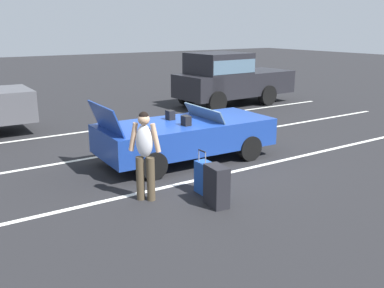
# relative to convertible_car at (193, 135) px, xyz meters

# --- Properties ---
(ground_plane) EXTENTS (80.00, 80.00, 0.00)m
(ground_plane) POSITION_rel_convertible_car_xyz_m (-0.20, 0.01, -0.59)
(ground_plane) COLOR black
(lot_line_near) EXTENTS (18.00, 0.12, 0.01)m
(lot_line_near) POSITION_rel_convertible_car_xyz_m (-0.20, -1.32, -0.59)
(lot_line_near) COLOR silver
(lot_line_near) RESTS_ON ground_plane
(lot_line_mid) EXTENTS (18.00, 0.12, 0.01)m
(lot_line_mid) POSITION_rel_convertible_car_xyz_m (-0.20, 1.38, -0.59)
(lot_line_mid) COLOR silver
(lot_line_mid) RESTS_ON ground_plane
(lot_line_far) EXTENTS (18.00, 0.12, 0.01)m
(lot_line_far) POSITION_rel_convertible_car_xyz_m (-0.20, 4.08, -0.59)
(lot_line_far) COLOR silver
(lot_line_far) RESTS_ON ground_plane
(convertible_car) EXTENTS (4.22, 1.94, 1.52)m
(convertible_car) POSITION_rel_convertible_car_xyz_m (0.00, 0.00, 0.00)
(convertible_car) COLOR navy
(convertible_car) RESTS_ON ground_plane
(suitcase_large_black) EXTENTS (0.34, 0.51, 0.74)m
(suitcase_large_black) POSITION_rel_convertible_car_xyz_m (-1.22, -2.60, -0.22)
(suitcase_large_black) COLOR black
(suitcase_large_black) RESTS_ON ground_plane
(suitcase_medium_bright) EXTENTS (0.27, 0.40, 0.86)m
(suitcase_medium_bright) POSITION_rel_convertible_car_xyz_m (-1.04, -2.00, -0.28)
(suitcase_medium_bright) COLOR #1E479E
(suitcase_medium_bright) RESTS_ON ground_plane
(traveler_person) EXTENTS (0.49, 0.49, 1.65)m
(traveler_person) POSITION_rel_convertible_car_xyz_m (-2.14, -1.67, 0.34)
(traveler_person) COLOR #4C3F2D
(traveler_person) RESTS_ON ground_plane
(parked_pickup_truck_far) EXTENTS (5.09, 2.27, 2.10)m
(parked_pickup_truck_far) POSITION_rel_convertible_car_xyz_m (5.16, 5.29, 0.51)
(parked_pickup_truck_far) COLOR black
(parked_pickup_truck_far) RESTS_ON ground_plane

